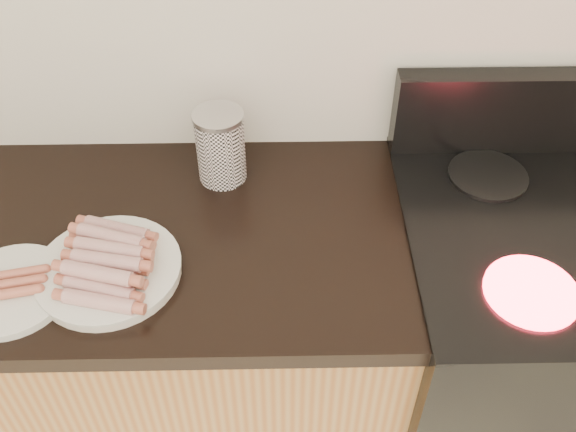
{
  "coord_description": "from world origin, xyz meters",
  "views": [
    {
      "loc": [
        0.13,
        0.74,
        1.86
      ],
      "look_at": [
        0.15,
        1.62,
        1.01
      ],
      "focal_mm": 40.0,
      "sensor_mm": 36.0,
      "label": 1
    }
  ],
  "objects_px": {
    "side_plate": "(11,290)",
    "canister": "(221,146)",
    "stove": "(531,352)",
    "main_plate": "(109,271)",
    "mug": "(224,149)"
  },
  "relations": [
    {
      "from": "side_plate",
      "to": "canister",
      "type": "distance_m",
      "value": 0.52
    },
    {
      "from": "stove",
      "to": "canister",
      "type": "distance_m",
      "value": 0.96
    },
    {
      "from": "canister",
      "to": "side_plate",
      "type": "bearing_deg",
      "value": -138.85
    },
    {
      "from": "stove",
      "to": "canister",
      "type": "xyz_separation_m",
      "value": [
        -0.78,
        0.2,
        0.53
      ]
    },
    {
      "from": "main_plate",
      "to": "stove",
      "type": "bearing_deg",
      "value": 5.72
    },
    {
      "from": "stove",
      "to": "mug",
      "type": "relative_size",
      "value": 8.97
    },
    {
      "from": "canister",
      "to": "mug",
      "type": "height_order",
      "value": "canister"
    },
    {
      "from": "stove",
      "to": "side_plate",
      "type": "distance_m",
      "value": 1.26
    },
    {
      "from": "side_plate",
      "to": "canister",
      "type": "bearing_deg",
      "value": 41.15
    },
    {
      "from": "canister",
      "to": "main_plate",
      "type": "bearing_deg",
      "value": -125.09
    },
    {
      "from": "stove",
      "to": "canister",
      "type": "relative_size",
      "value": 5.25
    },
    {
      "from": "side_plate",
      "to": "main_plate",
      "type": "bearing_deg",
      "value": 13.58
    },
    {
      "from": "stove",
      "to": "mug",
      "type": "xyz_separation_m",
      "value": [
        -0.77,
        0.24,
        0.49
      ]
    },
    {
      "from": "canister",
      "to": "mug",
      "type": "relative_size",
      "value": 1.71
    },
    {
      "from": "stove",
      "to": "side_plate",
      "type": "xyz_separation_m",
      "value": [
        -1.16,
        -0.14,
        0.45
      ]
    }
  ]
}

